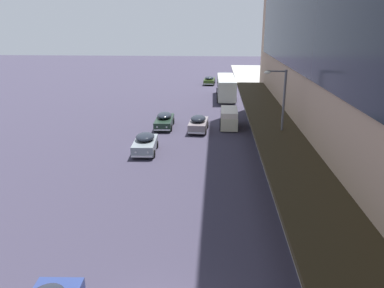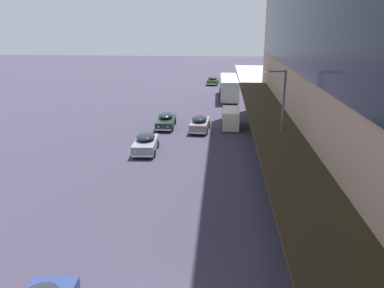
{
  "view_description": "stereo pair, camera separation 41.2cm",
  "coord_description": "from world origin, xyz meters",
  "px_view_note": "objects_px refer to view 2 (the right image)",
  "views": [
    {
      "loc": [
        2.25,
        -10.49,
        10.56
      ],
      "look_at": [
        0.45,
        17.19,
        1.62
      ],
      "focal_mm": 35.0,
      "sensor_mm": 36.0,
      "label": 1
    },
    {
      "loc": [
        2.66,
        -10.46,
        10.56
      ],
      "look_at": [
        0.45,
        17.19,
        1.62
      ],
      "focal_mm": 35.0,
      "sensor_mm": 36.0,
      "label": 2
    }
  ],
  "objects_px": {
    "sedan_trailing_mid": "(213,80)",
    "pedestrian_at_kerb": "(336,288)",
    "vw_van": "(231,117)",
    "sedan_trailing_near": "(166,120)",
    "street_lamp": "(280,118)",
    "sedan_second_near": "(146,143)",
    "sedan_far_back": "(200,123)",
    "transit_bus_kerbside_front": "(229,86)"
  },
  "relations": [
    {
      "from": "sedan_trailing_mid",
      "to": "sedan_second_near",
      "type": "distance_m",
      "value": 38.62
    },
    {
      "from": "sedan_far_back",
      "to": "sedan_trailing_near",
      "type": "xyz_separation_m",
      "value": [
        -3.69,
        1.26,
        -0.05
      ]
    },
    {
      "from": "sedan_trailing_mid",
      "to": "sedan_far_back",
      "type": "xyz_separation_m",
      "value": [
        -0.49,
        -31.36,
        0.09
      ]
    },
    {
      "from": "sedan_second_near",
      "to": "pedestrian_at_kerb",
      "type": "distance_m",
      "value": 21.15
    },
    {
      "from": "sedan_far_back",
      "to": "sedan_trailing_near",
      "type": "relative_size",
      "value": 0.89
    },
    {
      "from": "sedan_trailing_mid",
      "to": "sedan_far_back",
      "type": "relative_size",
      "value": 1.09
    },
    {
      "from": "transit_bus_kerbside_front",
      "to": "pedestrian_at_kerb",
      "type": "height_order",
      "value": "transit_bus_kerbside_front"
    },
    {
      "from": "transit_bus_kerbside_front",
      "to": "sedan_trailing_mid",
      "type": "bearing_deg",
      "value": 101.38
    },
    {
      "from": "sedan_second_near",
      "to": "vw_van",
      "type": "distance_m",
      "value": 11.44
    },
    {
      "from": "sedan_second_near",
      "to": "street_lamp",
      "type": "xyz_separation_m",
      "value": [
        10.34,
        -5.32,
        3.71
      ]
    },
    {
      "from": "sedan_far_back",
      "to": "pedestrian_at_kerb",
      "type": "xyz_separation_m",
      "value": [
        6.61,
        -25.13,
        0.36
      ]
    },
    {
      "from": "sedan_second_near",
      "to": "sedan_trailing_mid",
      "type": "bearing_deg",
      "value": 82.98
    },
    {
      "from": "sedan_trailing_mid",
      "to": "pedestrian_at_kerb",
      "type": "height_order",
      "value": "pedestrian_at_kerb"
    },
    {
      "from": "transit_bus_kerbside_front",
      "to": "sedan_trailing_near",
      "type": "xyz_separation_m",
      "value": [
        -6.89,
        -16.61,
        -1.03
      ]
    },
    {
      "from": "sedan_far_back",
      "to": "street_lamp",
      "type": "height_order",
      "value": "street_lamp"
    },
    {
      "from": "vw_van",
      "to": "pedestrian_at_kerb",
      "type": "bearing_deg",
      "value": -82.72
    },
    {
      "from": "transit_bus_kerbside_front",
      "to": "sedan_trailing_mid",
      "type": "distance_m",
      "value": 13.81
    },
    {
      "from": "vw_van",
      "to": "street_lamp",
      "type": "height_order",
      "value": "street_lamp"
    },
    {
      "from": "sedan_second_near",
      "to": "sedan_trailing_near",
      "type": "height_order",
      "value": "sedan_second_near"
    },
    {
      "from": "sedan_far_back",
      "to": "vw_van",
      "type": "xyz_separation_m",
      "value": [
        3.18,
        1.74,
        0.28
      ]
    },
    {
      "from": "sedan_second_near",
      "to": "street_lamp",
      "type": "bearing_deg",
      "value": -27.23
    },
    {
      "from": "sedan_trailing_near",
      "to": "street_lamp",
      "type": "xyz_separation_m",
      "value": [
        9.8,
        -13.55,
        3.74
      ]
    },
    {
      "from": "vw_van",
      "to": "sedan_far_back",
      "type": "bearing_deg",
      "value": -151.33
    },
    {
      "from": "sedan_far_back",
      "to": "sedan_second_near",
      "type": "bearing_deg",
      "value": -121.27
    },
    {
      "from": "transit_bus_kerbside_front",
      "to": "street_lamp",
      "type": "bearing_deg",
      "value": -84.5
    },
    {
      "from": "sedan_far_back",
      "to": "sedan_trailing_near",
      "type": "distance_m",
      "value": 3.9
    },
    {
      "from": "transit_bus_kerbside_front",
      "to": "sedan_far_back",
      "type": "xyz_separation_m",
      "value": [
        -3.2,
        -17.87,
        -0.98
      ]
    },
    {
      "from": "sedan_far_back",
      "to": "sedan_trailing_near",
      "type": "height_order",
      "value": "sedan_far_back"
    },
    {
      "from": "sedan_trailing_near",
      "to": "street_lamp",
      "type": "height_order",
      "value": "street_lamp"
    },
    {
      "from": "sedan_trailing_near",
      "to": "vw_van",
      "type": "xyz_separation_m",
      "value": [
        6.87,
        0.48,
        0.33
      ]
    },
    {
      "from": "sedan_second_near",
      "to": "pedestrian_at_kerb",
      "type": "xyz_separation_m",
      "value": [
        10.84,
        -18.16,
        0.38
      ]
    },
    {
      "from": "pedestrian_at_kerb",
      "to": "sedan_trailing_near",
      "type": "bearing_deg",
      "value": 111.32
    },
    {
      "from": "sedan_far_back",
      "to": "pedestrian_at_kerb",
      "type": "distance_m",
      "value": 25.99
    },
    {
      "from": "sedan_trailing_near",
      "to": "vw_van",
      "type": "relative_size",
      "value": 1.08
    },
    {
      "from": "pedestrian_at_kerb",
      "to": "street_lamp",
      "type": "xyz_separation_m",
      "value": [
        -0.5,
        12.84,
        3.33
      ]
    },
    {
      "from": "sedan_trailing_mid",
      "to": "street_lamp",
      "type": "relative_size",
      "value": 0.63
    },
    {
      "from": "transit_bus_kerbside_front",
      "to": "vw_van",
      "type": "xyz_separation_m",
      "value": [
        -0.03,
        -16.13,
        -0.7
      ]
    },
    {
      "from": "sedan_far_back",
      "to": "transit_bus_kerbside_front",
      "type": "bearing_deg",
      "value": 79.83
    },
    {
      "from": "vw_van",
      "to": "pedestrian_at_kerb",
      "type": "distance_m",
      "value": 27.09
    },
    {
      "from": "vw_van",
      "to": "pedestrian_at_kerb",
      "type": "relative_size",
      "value": 2.46
    },
    {
      "from": "vw_van",
      "to": "transit_bus_kerbside_front",
      "type": "bearing_deg",
      "value": 89.9
    },
    {
      "from": "pedestrian_at_kerb",
      "to": "street_lamp",
      "type": "distance_m",
      "value": 13.27
    }
  ]
}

